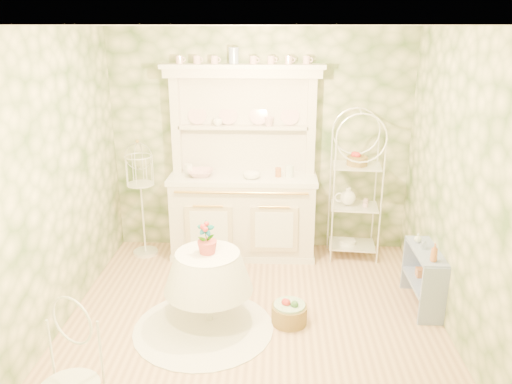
{
  "coord_description": "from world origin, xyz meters",
  "views": [
    {
      "loc": [
        0.19,
        -4.13,
        2.69
      ],
      "look_at": [
        0.0,
        0.5,
        1.15
      ],
      "focal_mm": 35.0,
      "sensor_mm": 36.0,
      "label": 1
    }
  ],
  "objects_px": {
    "round_table": "(209,288)",
    "side_shelf": "(423,280)",
    "kitchen_dresser": "(243,165)",
    "bakers_rack": "(355,185)",
    "floor_basket": "(289,313)",
    "birdcage_stand": "(142,203)"
  },
  "relations": [
    {
      "from": "round_table",
      "to": "side_shelf",
      "type": "bearing_deg",
      "value": 9.73
    },
    {
      "from": "kitchen_dresser",
      "to": "bakers_rack",
      "type": "height_order",
      "value": "kitchen_dresser"
    },
    {
      "from": "kitchen_dresser",
      "to": "side_shelf",
      "type": "bearing_deg",
      "value": -31.28
    },
    {
      "from": "side_shelf",
      "to": "round_table",
      "type": "height_order",
      "value": "round_table"
    },
    {
      "from": "bakers_rack",
      "to": "floor_basket",
      "type": "distance_m",
      "value": 1.88
    },
    {
      "from": "kitchen_dresser",
      "to": "bakers_rack",
      "type": "bearing_deg",
      "value": -0.37
    },
    {
      "from": "round_table",
      "to": "bakers_rack",
      "type": "bearing_deg",
      "value": 43.77
    },
    {
      "from": "side_shelf",
      "to": "floor_basket",
      "type": "bearing_deg",
      "value": -164.85
    },
    {
      "from": "bakers_rack",
      "to": "side_shelf",
      "type": "height_order",
      "value": "bakers_rack"
    },
    {
      "from": "floor_basket",
      "to": "birdcage_stand",
      "type": "bearing_deg",
      "value": 140.37
    },
    {
      "from": "side_shelf",
      "to": "birdcage_stand",
      "type": "bearing_deg",
      "value": 160.54
    },
    {
      "from": "kitchen_dresser",
      "to": "birdcage_stand",
      "type": "relative_size",
      "value": 1.71
    },
    {
      "from": "side_shelf",
      "to": "round_table",
      "type": "distance_m",
      "value": 2.14
    },
    {
      "from": "kitchen_dresser",
      "to": "floor_basket",
      "type": "distance_m",
      "value": 1.91
    },
    {
      "from": "bakers_rack",
      "to": "round_table",
      "type": "bearing_deg",
      "value": -130.92
    },
    {
      "from": "round_table",
      "to": "birdcage_stand",
      "type": "xyz_separation_m",
      "value": [
        -0.99,
        1.45,
        0.32
      ]
    },
    {
      "from": "side_shelf",
      "to": "floor_basket",
      "type": "relative_size",
      "value": 2.11
    },
    {
      "from": "side_shelf",
      "to": "bakers_rack",
      "type": "bearing_deg",
      "value": 115.63
    },
    {
      "from": "side_shelf",
      "to": "kitchen_dresser",
      "type": "bearing_deg",
      "value": 148.6
    },
    {
      "from": "floor_basket",
      "to": "side_shelf",
      "type": "bearing_deg",
      "value": 15.27
    },
    {
      "from": "bakers_rack",
      "to": "birdcage_stand",
      "type": "xyz_separation_m",
      "value": [
        -2.55,
        -0.05,
        -0.25
      ]
    },
    {
      "from": "bakers_rack",
      "to": "kitchen_dresser",
      "type": "bearing_deg",
      "value": -175.06
    }
  ]
}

